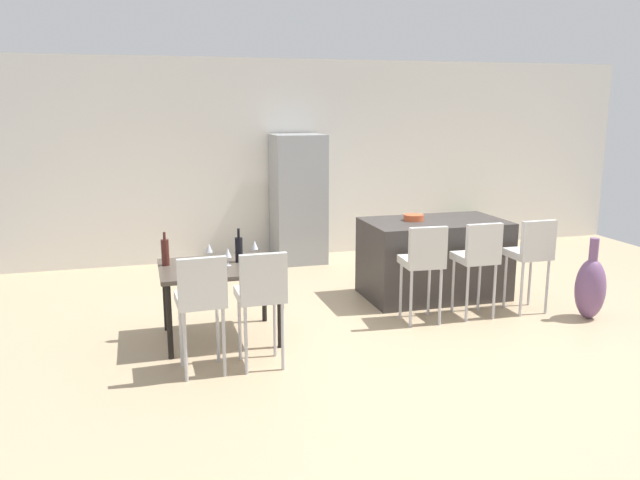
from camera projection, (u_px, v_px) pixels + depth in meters
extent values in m
plane|color=tan|center=(407.00, 316.00, 6.90)|extent=(10.00, 10.00, 0.00)
cube|color=silver|center=(324.00, 159.00, 9.58)|extent=(10.00, 0.12, 2.90)
cube|color=#383330|center=(434.00, 258.00, 7.55)|extent=(1.64, 0.95, 0.92)
cube|color=beige|center=(421.00, 262.00, 6.62)|extent=(0.43, 0.43, 0.08)
cube|color=beige|center=(428.00, 245.00, 6.41)|extent=(0.40, 0.09, 0.36)
cylinder|color=#B2B2B7|center=(401.00, 290.00, 6.81)|extent=(0.03, 0.03, 0.61)
cylinder|color=#B2B2B7|center=(429.00, 288.00, 6.88)|extent=(0.03, 0.03, 0.61)
cylinder|color=#B2B2B7|center=(411.00, 299.00, 6.51)|extent=(0.03, 0.03, 0.61)
cylinder|color=#B2B2B7|center=(440.00, 297.00, 6.57)|extent=(0.03, 0.03, 0.61)
cube|color=beige|center=(475.00, 258.00, 6.79)|extent=(0.40, 0.40, 0.08)
cube|color=beige|center=(484.00, 241.00, 6.58)|extent=(0.40, 0.06, 0.36)
cylinder|color=#B2B2B7|center=(453.00, 286.00, 6.97)|extent=(0.03, 0.03, 0.61)
cylinder|color=#B2B2B7|center=(479.00, 284.00, 7.05)|extent=(0.03, 0.03, 0.61)
cylinder|color=#B2B2B7|center=(467.00, 294.00, 6.67)|extent=(0.03, 0.03, 0.61)
cylinder|color=#B2B2B7|center=(494.00, 292.00, 6.75)|extent=(0.03, 0.03, 0.61)
cube|color=beige|center=(528.00, 254.00, 6.96)|extent=(0.40, 0.40, 0.08)
cube|color=beige|center=(539.00, 237.00, 6.76)|extent=(0.40, 0.06, 0.36)
cylinder|color=#B2B2B7|center=(505.00, 281.00, 7.14)|extent=(0.03, 0.03, 0.61)
cylinder|color=#B2B2B7|center=(530.00, 279.00, 7.23)|extent=(0.03, 0.03, 0.61)
cylinder|color=#B2B2B7|center=(522.00, 289.00, 6.84)|extent=(0.03, 0.03, 0.61)
cylinder|color=#B2B2B7|center=(547.00, 287.00, 6.93)|extent=(0.03, 0.03, 0.61)
cube|color=#4C4238|center=(219.00, 268.00, 6.10)|extent=(1.13, 0.89, 0.04)
cylinder|color=black|center=(165.00, 297.00, 6.41)|extent=(0.05, 0.05, 0.70)
cylinder|color=black|center=(264.00, 289.00, 6.68)|extent=(0.05, 0.05, 0.70)
cylinder|color=black|center=(169.00, 322.00, 5.68)|extent=(0.05, 0.05, 0.70)
cylinder|color=black|center=(280.00, 312.00, 5.96)|extent=(0.05, 0.05, 0.70)
cube|color=beige|center=(200.00, 299.00, 5.35)|extent=(0.42, 0.42, 0.08)
cube|color=beige|center=(202.00, 279.00, 5.14)|extent=(0.40, 0.08, 0.36)
cylinder|color=#B2B2B7|center=(181.00, 334.00, 5.52)|extent=(0.03, 0.03, 0.61)
cylinder|color=#B2B2B7|center=(218.00, 330.00, 5.62)|extent=(0.03, 0.03, 0.61)
cylinder|color=#B2B2B7|center=(185.00, 347.00, 5.22)|extent=(0.03, 0.03, 0.61)
cylinder|color=#B2B2B7|center=(224.00, 342.00, 5.32)|extent=(0.03, 0.03, 0.61)
cube|color=beige|center=(260.00, 294.00, 5.49)|extent=(0.40, 0.40, 0.08)
cube|color=beige|center=(264.00, 275.00, 5.28)|extent=(0.40, 0.06, 0.36)
cylinder|color=#B2B2B7|center=(240.00, 328.00, 5.66)|extent=(0.03, 0.03, 0.61)
cylinder|color=#B2B2B7|center=(275.00, 324.00, 5.75)|extent=(0.03, 0.03, 0.61)
cylinder|color=#B2B2B7|center=(246.00, 340.00, 5.36)|extent=(0.03, 0.03, 0.61)
cylinder|color=#B2B2B7|center=(283.00, 336.00, 5.45)|extent=(0.03, 0.03, 0.61)
cylinder|color=#471E19|center=(165.00, 252.00, 6.08)|extent=(0.07, 0.07, 0.25)
cylinder|color=#471E19|center=(164.00, 236.00, 6.05)|extent=(0.03, 0.03, 0.07)
cylinder|color=black|center=(239.00, 250.00, 6.22)|extent=(0.08, 0.08, 0.24)
cylinder|color=black|center=(238.00, 233.00, 6.18)|extent=(0.03, 0.03, 0.09)
cylinder|color=silver|center=(228.00, 265.00, 6.09)|extent=(0.06, 0.06, 0.00)
cylinder|color=silver|center=(228.00, 261.00, 6.09)|extent=(0.01, 0.01, 0.08)
cone|color=silver|center=(228.00, 253.00, 6.07)|extent=(0.07, 0.07, 0.09)
cylinder|color=silver|center=(255.00, 257.00, 6.42)|extent=(0.06, 0.06, 0.00)
cylinder|color=silver|center=(255.00, 253.00, 6.42)|extent=(0.01, 0.01, 0.08)
cone|color=silver|center=(255.00, 245.00, 6.40)|extent=(0.07, 0.07, 0.09)
cylinder|color=silver|center=(209.00, 260.00, 6.30)|extent=(0.06, 0.06, 0.00)
cylinder|color=silver|center=(209.00, 256.00, 6.29)|extent=(0.01, 0.01, 0.08)
cone|color=silver|center=(209.00, 248.00, 6.27)|extent=(0.07, 0.07, 0.09)
cube|color=#939699|center=(298.00, 199.00, 9.14)|extent=(0.72, 0.68, 1.84)
cylinder|color=#C6512D|center=(414.00, 217.00, 7.45)|extent=(0.23, 0.23, 0.07)
ellipsoid|color=#704C75|center=(590.00, 289.00, 6.78)|extent=(0.32, 0.32, 0.65)
cylinder|color=#704C75|center=(594.00, 250.00, 6.69)|extent=(0.09, 0.09, 0.25)
cylinder|color=beige|center=(471.00, 242.00, 10.06)|extent=(0.24, 0.24, 0.22)
sphere|color=#2D6B33|center=(472.00, 226.00, 10.01)|extent=(0.35, 0.35, 0.35)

